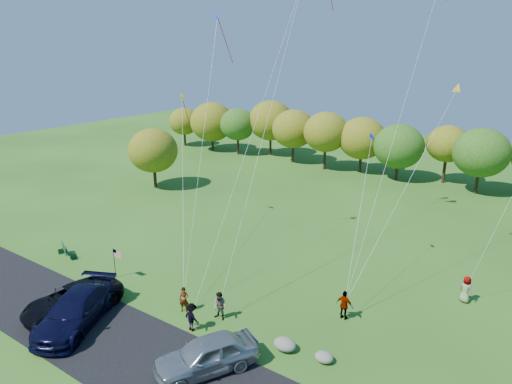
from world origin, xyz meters
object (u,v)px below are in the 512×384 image
minivan_navy (75,310)px  flyer_a (184,300)px  minivan_silver (206,355)px  park_bench (65,250)px  trash_barrel (96,280)px  minivan_dark (72,300)px  flyer_e (466,289)px  flyer_d (344,305)px  flyer_b (220,306)px  flyer_c (192,317)px

minivan_navy → flyer_a: 6.29m
minivan_silver → minivan_navy: bearing=-143.1°
minivan_navy → minivan_silver: (8.89, 1.30, -0.03)m
park_bench → trash_barrel: 6.03m
minivan_dark → flyer_a: (5.52, 3.99, -0.08)m
minivan_dark → trash_barrel: 3.31m
park_bench → flyer_a: bearing=22.9°
trash_barrel → minivan_navy: bearing=-50.2°
flyer_e → trash_barrel: flyer_e is taller
trash_barrel → flyer_d: bearing=21.0°
minivan_dark → flyer_b: flyer_b is taller
minivan_navy → flyer_e: 24.11m
minivan_silver → flyer_d: 9.07m
minivan_dark → park_bench: bearing=155.1°
flyer_b → flyer_c: (-0.64, -1.78, -0.04)m
flyer_b → trash_barrel: flyer_b is taller
minivan_dark → flyer_e: bearing=43.3°
minivan_silver → park_bench: (-17.68, 3.83, -0.41)m
minivan_silver → flyer_a: 5.82m
flyer_d → park_bench: size_ratio=1.01×
minivan_navy → park_bench: 10.19m
flyer_a → minivan_navy: bearing=-162.3°
flyer_e → park_bench: flyer_e is taller
flyer_d → flyer_e: bearing=-129.4°
minivan_dark → trash_barrel: bearing=125.4°
minivan_dark → flyer_b: size_ratio=3.37×
minivan_silver → flyer_e: bearing=85.6°
minivan_navy → trash_barrel: size_ratio=7.08×
park_bench → trash_barrel: (5.82, -1.57, -0.10)m
flyer_a → flyer_d: 9.77m
flyer_a → flyer_d: flyer_d is taller
minivan_silver → park_bench: 18.10m
minivan_navy → minivan_silver: minivan_navy is taller
minivan_dark → flyer_d: (13.99, 8.85, 0.03)m
flyer_b → flyer_c: bearing=-110.7°
flyer_b → flyer_d: bearing=34.1°
park_bench → minivan_silver: bearing=12.6°
flyer_b → minivan_dark: bearing=-150.8°
flyer_e → minivan_silver: bearing=83.7°
flyer_a → minivan_dark: bearing=-174.9°
trash_barrel → flyer_e: bearing=29.9°
minivan_dark → minivan_navy: 1.53m
flyer_a → flyer_b: 2.44m
minivan_navy → flyer_e: size_ratio=3.64×
minivan_dark → flyer_b: (7.89, 4.57, -0.00)m
flyer_e → flyer_b: bearing=68.5°
flyer_d → flyer_b: bearing=37.7°
flyer_c → flyer_b: bearing=-103.9°
minivan_navy → flyer_d: 15.86m
flyer_a → flyer_e: bearing=7.4°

